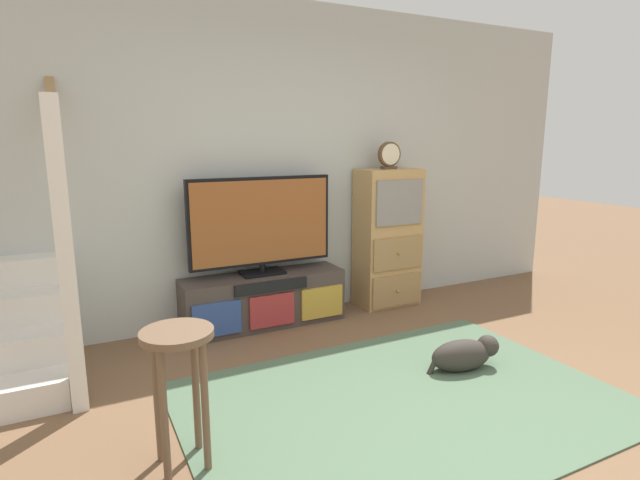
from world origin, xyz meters
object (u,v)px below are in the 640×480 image
at_px(media_console, 264,300).
at_px(side_cabinet, 388,238).
at_px(bar_stool_near, 179,366).
at_px(dog, 465,354).
at_px(television, 261,223).
at_px(desk_clock, 389,155).

xyz_separation_m(media_console, side_cabinet, (1.25, 0.01, 0.42)).
xyz_separation_m(bar_stool_near, dog, (1.94, 0.17, -0.40)).
bearing_deg(television, side_cabinet, -0.62).
distance_m(desk_clock, bar_stool_near, 2.90).
bearing_deg(television, desk_clock, -1.33).
xyz_separation_m(side_cabinet, desk_clock, (-0.02, -0.01, 0.77)).
relative_size(media_console, desk_clock, 5.59).
height_order(media_console, desk_clock, desk_clock).
distance_m(media_console, bar_stool_near, 1.91).
bearing_deg(bar_stool_near, desk_clock, 35.21).
height_order(television, bar_stool_near, television).
bearing_deg(desk_clock, television, 178.67).
distance_m(television, bar_stool_near, 1.94).
distance_m(media_console, dog, 1.70).
bearing_deg(side_cabinet, media_console, -179.53).
height_order(side_cabinet, desk_clock, desk_clock).
distance_m(television, dog, 1.88).
distance_m(media_console, side_cabinet, 1.32).
relative_size(desk_clock, bar_stool_near, 0.35).
relative_size(television, bar_stool_near, 1.75).
bearing_deg(media_console, television, 90.00).
bearing_deg(dog, side_cabinet, 77.15).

